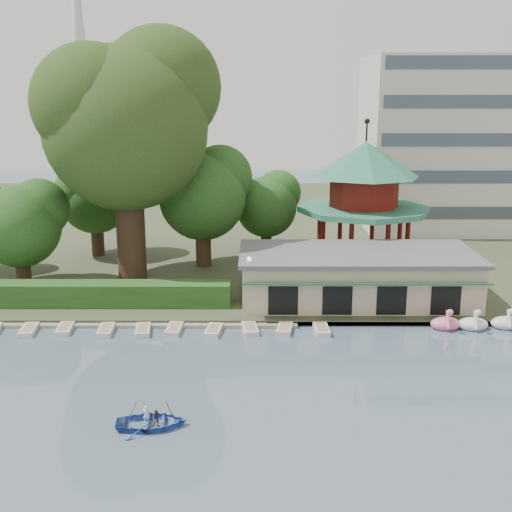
{
  "coord_description": "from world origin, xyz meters",
  "views": [
    {
      "loc": [
        2.06,
        -26.88,
        16.75
      ],
      "look_at": [
        2.0,
        18.0,
        5.0
      ],
      "focal_mm": 45.0,
      "sensor_mm": 36.0,
      "label": 1
    }
  ],
  "objects_px": {
    "pavilion": "(364,192)",
    "boathouse": "(357,275)",
    "rowboat_with_passengers": "(152,418)",
    "big_tree": "(128,115)",
    "dock": "(65,323)"
  },
  "relations": [
    {
      "from": "pavilion",
      "to": "boathouse",
      "type": "bearing_deg",
      "value": -101.28
    },
    {
      "from": "pavilion",
      "to": "rowboat_with_passengers",
      "type": "bearing_deg",
      "value": -117.46
    },
    {
      "from": "pavilion",
      "to": "big_tree",
      "type": "bearing_deg",
      "value": -169.72
    },
    {
      "from": "big_tree",
      "to": "dock",
      "type": "bearing_deg",
      "value": -106.13
    },
    {
      "from": "big_tree",
      "to": "pavilion",
      "type": "bearing_deg",
      "value": 10.28
    },
    {
      "from": "dock",
      "to": "boathouse",
      "type": "distance_m",
      "value": 22.62
    },
    {
      "from": "dock",
      "to": "rowboat_with_passengers",
      "type": "bearing_deg",
      "value": -59.27
    },
    {
      "from": "dock",
      "to": "boathouse",
      "type": "height_order",
      "value": "boathouse"
    },
    {
      "from": "dock",
      "to": "pavilion",
      "type": "bearing_deg",
      "value": 31.66
    },
    {
      "from": "dock",
      "to": "rowboat_with_passengers",
      "type": "height_order",
      "value": "rowboat_with_passengers"
    },
    {
      "from": "big_tree",
      "to": "rowboat_with_passengers",
      "type": "height_order",
      "value": "big_tree"
    },
    {
      "from": "boathouse",
      "to": "rowboat_with_passengers",
      "type": "height_order",
      "value": "boathouse"
    },
    {
      "from": "dock",
      "to": "rowboat_with_passengers",
      "type": "xyz_separation_m",
      "value": [
        8.7,
        -14.64,
        0.4
      ]
    },
    {
      "from": "boathouse",
      "to": "pavilion",
      "type": "bearing_deg",
      "value": 78.72
    },
    {
      "from": "pavilion",
      "to": "big_tree",
      "type": "height_order",
      "value": "big_tree"
    }
  ]
}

